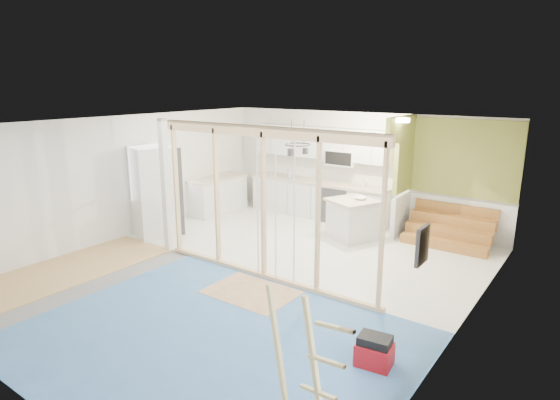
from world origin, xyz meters
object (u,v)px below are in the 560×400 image
Objects in this scene: fridge at (153,192)px; ladder at (305,388)px; island at (352,220)px; toolbox at (374,352)px.

ladder is (6.16, -3.51, -0.15)m from fridge.
fridge reaches higher than island.
island is 6.31m from ladder.
island is (3.63, 2.25, -0.54)m from fridge.
island reaches higher than toolbox.
fridge is at bearing -124.00° from island.
ladder is at bearing -42.12° from island.
ladder is (0.17, -1.78, 0.64)m from toolbox.
island is at bearing 50.49° from fridge.
fridge is 4.30m from island.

